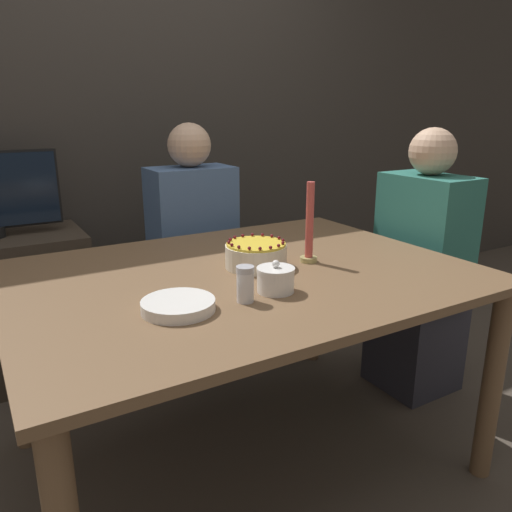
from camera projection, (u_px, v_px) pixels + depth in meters
name	position (u px, v px, depth m)	size (l,w,h in m)	color
ground_plane	(244.00, 457.00, 1.94)	(12.00, 12.00, 0.00)	#4C4238
wall_behind	(117.00, 108.00, 2.72)	(8.00, 0.05, 2.60)	#38332D
dining_table	(243.00, 297.00, 1.75)	(1.55, 1.15, 0.76)	brown
cake	(256.00, 255.00, 1.76)	(0.22, 0.22, 0.10)	#EFE5CC
sugar_bowl	(276.00, 279.00, 1.52)	(0.12, 0.12, 0.10)	white
sugar_shaker	(245.00, 284.00, 1.43)	(0.05, 0.05, 0.11)	white
plate_stack	(178.00, 305.00, 1.38)	(0.21, 0.21, 0.03)	white
candle	(309.00, 230.00, 1.79)	(0.06, 0.06, 0.29)	tan
person_man_blue_shirt	(194.00, 266.00, 2.50)	(0.40, 0.34, 1.24)	#2D2D38
person_woman_floral	(420.00, 281.00, 2.31)	(0.34, 0.40, 1.22)	#2D2D38
side_cabinet	(6.00, 310.00, 2.42)	(0.77, 0.47, 0.72)	#382D23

